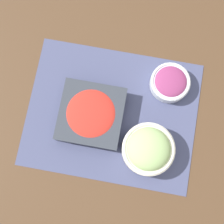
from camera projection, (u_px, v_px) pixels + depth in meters
ground_plane at (112, 114)px, 1.01m from camera, size 3.00×3.00×0.00m
placemat at (112, 114)px, 1.01m from camera, size 0.54×0.43×0.00m
tomato_bowl at (91, 114)px, 0.97m from camera, size 0.20×0.20×0.06m
cucumber_bowl at (148, 149)px, 0.94m from camera, size 0.16×0.16×0.09m
onion_bowl at (170, 82)px, 1.00m from camera, size 0.13×0.13×0.05m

